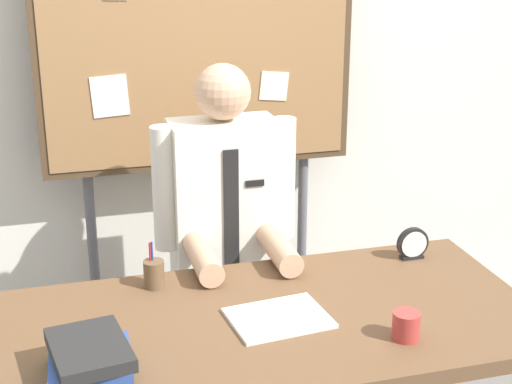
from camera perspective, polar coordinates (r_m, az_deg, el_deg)
name	(u,v)px	position (r m, az deg, el deg)	size (l,w,h in m)	color
back_wall	(189,56)	(3.45, -4.94, 9.92)	(6.40, 0.08, 2.70)	silver
desk	(272,341)	(2.50, 1.21, -10.88)	(1.68, 0.83, 0.74)	brown
person	(226,258)	(3.05, -2.24, -4.88)	(0.55, 0.56, 1.43)	#2D2D33
bulletin_board	(198,44)	(3.24, -4.29, 10.81)	(1.33, 0.09, 2.01)	#4C3823
book_stack	(89,361)	(2.18, -12.18, -12.03)	(0.23, 0.29, 0.11)	#337F47
open_notebook	(279,318)	(2.45, 1.67, -9.22)	(0.30, 0.23, 0.01)	white
desk_clock	(413,245)	(2.89, 11.42, -3.81)	(0.12, 0.04, 0.12)	black
coffee_mug	(406,326)	(2.37, 10.95, -9.60)	(0.08, 0.08, 0.09)	#B23833
pen_holder	(154,274)	(2.65, -7.50, -5.96)	(0.07, 0.07, 0.16)	brown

